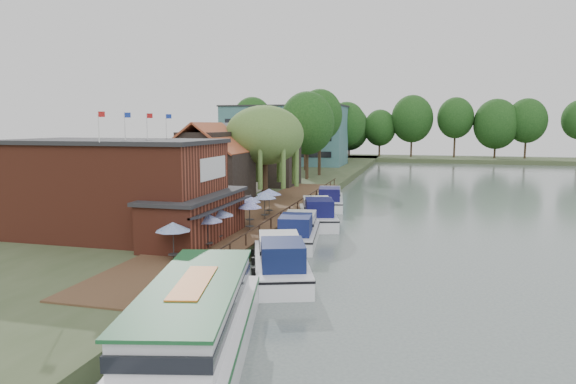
% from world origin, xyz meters
% --- Properties ---
extents(ground, '(260.00, 260.00, 0.00)m').
position_xyz_m(ground, '(0.00, 0.00, 0.00)').
color(ground, '#515E5D').
rests_on(ground, ground).
extents(land_bank, '(50.00, 140.00, 1.00)m').
position_xyz_m(land_bank, '(-30.00, 35.00, 0.50)').
color(land_bank, '#384728').
rests_on(land_bank, ground).
extents(quay_deck, '(6.00, 50.00, 0.10)m').
position_xyz_m(quay_deck, '(-8.00, 10.00, 1.05)').
color(quay_deck, '#47301E').
rests_on(quay_deck, land_bank).
extents(quay_rail, '(0.20, 49.00, 1.00)m').
position_xyz_m(quay_rail, '(-5.30, 10.50, 1.50)').
color(quay_rail, black).
rests_on(quay_rail, land_bank).
extents(pub, '(20.00, 11.00, 7.30)m').
position_xyz_m(pub, '(-14.00, -1.00, 4.65)').
color(pub, maroon).
rests_on(pub, land_bank).
extents(hotel_block, '(25.40, 12.40, 12.30)m').
position_xyz_m(hotel_block, '(-22.00, 70.00, 7.15)').
color(hotel_block, '#38666B').
rests_on(hotel_block, land_bank).
extents(cottage_a, '(8.60, 7.60, 8.50)m').
position_xyz_m(cottage_a, '(-15.00, 14.00, 5.25)').
color(cottage_a, black).
rests_on(cottage_a, land_bank).
extents(cottage_b, '(9.60, 8.60, 8.50)m').
position_xyz_m(cottage_b, '(-18.00, 24.00, 5.25)').
color(cottage_b, beige).
rests_on(cottage_b, land_bank).
extents(cottage_c, '(7.60, 7.60, 8.50)m').
position_xyz_m(cottage_c, '(-14.00, 33.00, 5.25)').
color(cottage_c, black).
rests_on(cottage_c, land_bank).
extents(willow, '(8.60, 8.60, 10.43)m').
position_xyz_m(willow, '(-10.50, 19.00, 6.21)').
color(willow, '#476B2D').
rests_on(willow, land_bank).
extents(umbrella_0, '(2.19, 2.19, 2.38)m').
position_xyz_m(umbrella_0, '(-8.28, -6.77, 2.29)').
color(umbrella_0, navy).
rests_on(umbrella_0, quay_deck).
extents(umbrella_1, '(2.10, 2.10, 2.38)m').
position_xyz_m(umbrella_1, '(-7.48, -3.41, 2.29)').
color(umbrella_1, navy).
rests_on(umbrella_1, quay_deck).
extents(umbrella_2, '(2.39, 2.39, 2.38)m').
position_xyz_m(umbrella_2, '(-7.71, -1.18, 2.29)').
color(umbrella_2, navy).
rests_on(umbrella_2, quay_deck).
extents(umbrella_3, '(1.96, 1.96, 2.38)m').
position_xyz_m(umbrella_3, '(-6.64, 2.72, 2.29)').
color(umbrella_3, navy).
rests_on(umbrella_3, quay_deck).
extents(umbrella_4, '(1.94, 1.94, 2.38)m').
position_xyz_m(umbrella_4, '(-7.58, 5.45, 2.29)').
color(umbrella_4, '#1C2C9A').
rests_on(umbrella_4, quay_deck).
extents(umbrella_5, '(2.11, 2.11, 2.38)m').
position_xyz_m(umbrella_5, '(-7.03, 7.89, 2.29)').
color(umbrella_5, '#1A3F93').
rests_on(umbrella_5, quay_deck).
extents(umbrella_6, '(2.36, 2.36, 2.38)m').
position_xyz_m(umbrella_6, '(-7.35, 10.29, 2.29)').
color(umbrella_6, '#1C379C').
rests_on(umbrella_6, quay_deck).
extents(cruiser_0, '(6.82, 11.39, 2.67)m').
position_xyz_m(cruiser_0, '(-2.03, -4.83, 1.33)').
color(cruiser_0, white).
rests_on(cruiser_0, ground).
extents(cruiser_1, '(4.73, 10.75, 2.54)m').
position_xyz_m(cruiser_1, '(-3.13, 4.32, 1.27)').
color(cruiser_1, silver).
rests_on(cruiser_1, ground).
extents(cruiser_2, '(6.22, 11.32, 2.65)m').
position_xyz_m(cruiser_2, '(-3.20, 12.43, 1.32)').
color(cruiser_2, silver).
rests_on(cruiser_2, ground).
extents(cruiser_3, '(4.91, 10.59, 2.48)m').
position_xyz_m(cruiser_3, '(-3.82, 22.28, 1.24)').
color(cruiser_3, white).
rests_on(cruiser_3, ground).
extents(tour_boat, '(7.48, 15.47, 3.26)m').
position_xyz_m(tour_boat, '(-2.13, -17.32, 1.63)').
color(tour_boat, silver).
rests_on(tour_boat, ground).
extents(swan, '(0.44, 0.44, 0.44)m').
position_xyz_m(swan, '(-2.53, -13.96, 0.22)').
color(swan, white).
rests_on(swan, ground).
extents(bank_tree_0, '(8.34, 8.34, 13.34)m').
position_xyz_m(bank_tree_0, '(-10.98, 42.26, 7.67)').
color(bank_tree_0, '#143811').
rests_on(bank_tree_0, land_bank).
extents(bank_tree_1, '(7.41, 7.41, 14.09)m').
position_xyz_m(bank_tree_1, '(-10.31, 48.63, 8.05)').
color(bank_tree_1, '#143811').
rests_on(bank_tree_1, land_bank).
extents(bank_tree_2, '(6.74, 6.74, 13.33)m').
position_xyz_m(bank_tree_2, '(-14.64, 57.11, 7.66)').
color(bank_tree_2, '#143811').
rests_on(bank_tree_2, land_bank).
extents(bank_tree_3, '(8.40, 8.40, 13.29)m').
position_xyz_m(bank_tree_3, '(-10.28, 78.66, 7.65)').
color(bank_tree_3, '#143811').
rests_on(bank_tree_3, land_bank).
extents(bank_tree_4, '(7.47, 7.47, 12.16)m').
position_xyz_m(bank_tree_4, '(-16.20, 86.32, 7.08)').
color(bank_tree_4, '#143811').
rests_on(bank_tree_4, land_bank).
extents(bank_tree_5, '(8.24, 8.24, 14.53)m').
position_xyz_m(bank_tree_5, '(-16.44, 93.35, 8.26)').
color(bank_tree_5, '#143811').
rests_on(bank_tree_5, land_bank).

